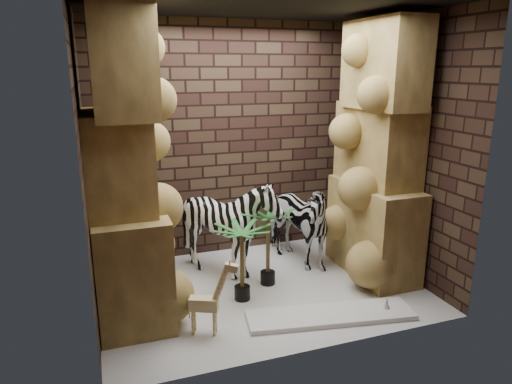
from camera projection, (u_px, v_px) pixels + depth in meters
name	position (u px, v px, depth m)	size (l,w,h in m)	color
floor	(262.00, 289.00, 5.21)	(3.50, 3.50, 0.00)	silver
ceiling	(263.00, 5.00, 4.42)	(3.50, 3.50, 0.00)	black
wall_back	(229.00, 141.00, 5.95)	(3.50, 3.50, 0.00)	black
wall_front	(316.00, 187.00, 3.67)	(3.50, 3.50, 0.00)	black
wall_left	(85.00, 170.00, 4.25)	(3.00, 3.00, 0.00)	black
wall_right	(403.00, 149.00, 5.37)	(3.00, 3.00, 0.00)	black
rock_pillar_left	(124.00, 168.00, 4.37)	(0.68, 1.30, 3.00)	tan
rock_pillar_right	(378.00, 151.00, 5.27)	(0.58, 1.25, 3.00)	tan
zebra_right	(294.00, 215.00, 5.73)	(0.59, 1.09, 1.29)	white
zebra_left	(230.00, 232.00, 5.40)	(0.99, 1.22, 1.11)	white
giraffe_toy	(203.00, 296.00, 4.23)	(0.40, 0.13, 0.78)	#F4DB94
palm_front	(268.00, 247.00, 5.21)	(0.36, 0.36, 0.91)	#14602C
palm_back	(242.00, 263.00, 4.86)	(0.36, 0.36, 0.85)	#14602C
surfboard	(330.00, 315.00, 4.60)	(1.68, 0.41, 0.05)	white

